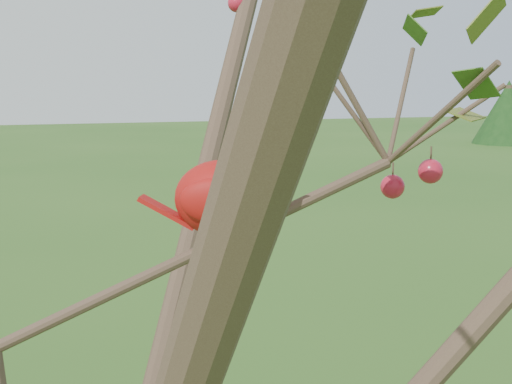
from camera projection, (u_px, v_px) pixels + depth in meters
crabapple_tree at (44, 247)px, 0.88m from camera, size 2.35×2.05×2.95m
cardinal at (228, 194)px, 1.05m from camera, size 0.23×0.16×0.17m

